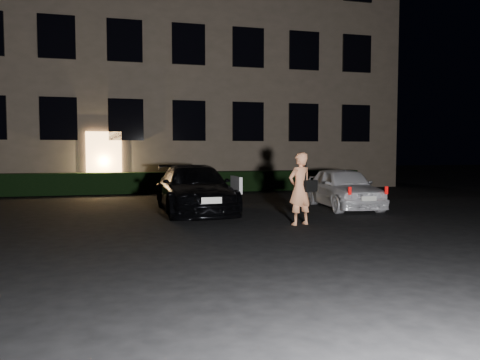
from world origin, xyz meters
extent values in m
plane|color=black|center=(0.00, 0.00, 0.00)|extent=(80.00, 80.00, 0.00)
cube|color=#6C5E4D|center=(0.00, 15.00, 6.00)|extent=(20.00, 8.00, 12.00)
cube|color=#F5AE62|center=(-3.50, 10.94, 1.25)|extent=(1.40, 0.10, 2.50)
cube|color=black|center=(-5.20, 10.94, 3.00)|extent=(1.40, 0.10, 1.70)
cube|color=black|center=(-2.60, 10.94, 3.00)|extent=(1.40, 0.10, 1.70)
cube|color=black|center=(0.00, 10.94, 3.00)|extent=(1.40, 0.10, 1.70)
cube|color=black|center=(2.60, 10.94, 3.00)|extent=(1.40, 0.10, 1.70)
cube|color=black|center=(5.20, 10.94, 3.00)|extent=(1.40, 0.10, 1.70)
cube|color=black|center=(7.80, 10.94, 3.00)|extent=(1.40, 0.10, 1.70)
cube|color=black|center=(-5.20, 10.94, 6.20)|extent=(1.40, 0.10, 1.70)
cube|color=black|center=(-2.60, 10.94, 6.20)|extent=(1.40, 0.10, 1.70)
cube|color=black|center=(0.00, 10.94, 6.20)|extent=(1.40, 0.10, 1.70)
cube|color=black|center=(2.60, 10.94, 6.20)|extent=(1.40, 0.10, 1.70)
cube|color=black|center=(5.20, 10.94, 6.20)|extent=(1.40, 0.10, 1.70)
cube|color=black|center=(7.80, 10.94, 6.20)|extent=(1.40, 0.10, 1.70)
cube|color=black|center=(0.00, 10.50, 0.42)|extent=(15.00, 0.70, 0.85)
imported|color=black|center=(-0.85, 4.02, 0.66)|extent=(1.93, 4.57, 1.32)
cube|color=white|center=(0.16, 3.20, 0.82)|extent=(0.10, 0.94, 0.44)
cube|color=silver|center=(-0.81, 1.66, 0.58)|extent=(0.48, 0.05, 0.15)
imported|color=white|center=(3.62, 3.86, 0.62)|extent=(1.75, 3.73, 1.23)
cube|color=red|center=(2.97, 2.18, 0.67)|extent=(0.08, 0.05, 0.21)
cube|color=red|center=(3.99, 2.09, 0.67)|extent=(0.08, 0.05, 0.21)
cube|color=silver|center=(3.48, 2.09, 0.47)|extent=(0.41, 0.07, 0.12)
imported|color=#FF9F6C|center=(1.18, 1.20, 0.84)|extent=(0.71, 0.57, 1.69)
cube|color=black|center=(1.42, 1.15, 0.91)|extent=(0.37, 0.25, 0.27)
cube|color=black|center=(1.30, 1.15, 1.29)|extent=(0.05, 0.07, 0.52)
camera|label=1|loc=(-2.83, -8.92, 1.72)|focal=35.00mm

